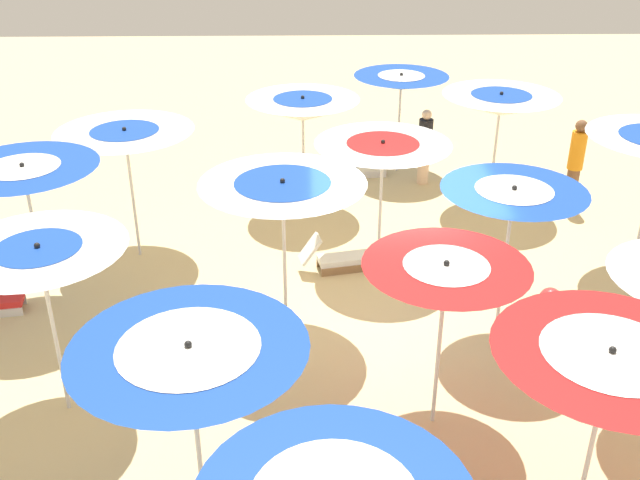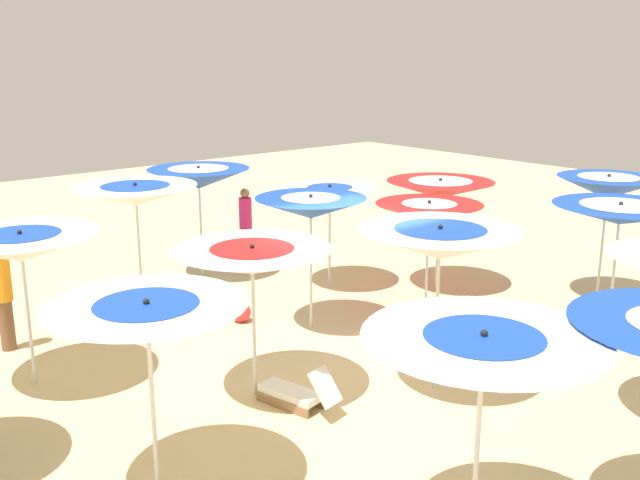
{
  "view_description": "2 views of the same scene",
  "coord_description": "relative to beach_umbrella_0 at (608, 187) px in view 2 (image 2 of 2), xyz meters",
  "views": [
    {
      "loc": [
        -9.26,
        1.33,
        6.28
      ],
      "look_at": [
        0.7,
        1.11,
        1.11
      ],
      "focal_mm": 41.38,
      "sensor_mm": 36.0,
      "label": 1
    },
    {
      "loc": [
        7.55,
        8.02,
        4.85
      ],
      "look_at": [
        -0.71,
        -1.57,
        1.55
      ],
      "focal_mm": 40.79,
      "sensor_mm": 36.0,
      "label": 2
    }
  ],
  "objects": [
    {
      "name": "beach_umbrella_3",
      "position": [
        5.15,
        -6.6,
        -0.1
      ],
      "size": [
        2.21,
        2.21,
        2.46
      ],
      "color": "silver",
      "rests_on": "ground"
    },
    {
      "name": "beach_umbrella_13",
      "position": [
        8.07,
        3.13,
        -0.12
      ],
      "size": [
        2.28,
        2.28,
        2.38
      ],
      "color": "silver",
      "rests_on": "ground"
    },
    {
      "name": "beach_umbrella_10",
      "position": [
        7.67,
        -1.08,
        -0.26
      ],
      "size": [
        2.23,
        2.23,
        2.27
      ],
      "color": "silver",
      "rests_on": "ground"
    },
    {
      "name": "beach_umbrella_0",
      "position": [
        0.0,
        0.0,
        0.0
      ],
      "size": [
        1.95,
        1.95,
        2.56
      ],
      "color": "silver",
      "rests_on": "ground"
    },
    {
      "name": "beach_umbrella_1",
      "position": [
        1.88,
        -2.61,
        -0.18
      ],
      "size": [
        2.2,
        2.2,
        2.35
      ],
      "color": "silver",
      "rests_on": "ground"
    },
    {
      "name": "beach_umbrella_9",
      "position": [
        5.55,
        0.48,
        -0.06
      ],
      "size": [
        2.27,
        2.27,
        2.5
      ],
      "color": "silver",
      "rests_on": "ground"
    },
    {
      "name": "beach_umbrella_5",
      "position": [
        3.61,
        -1.4,
        -0.21
      ],
      "size": [
        1.91,
        1.91,
        2.3
      ],
      "color": "silver",
      "rests_on": "ground"
    },
    {
      "name": "beach_umbrella_7",
      "position": [
        7.25,
        -5.37,
        -0.03
      ],
      "size": [
        2.28,
        2.28,
        2.5
      ],
      "color": "silver",
      "rests_on": "ground"
    },
    {
      "name": "beach_umbrella_2",
      "position": [
        3.48,
        -4.2,
        -0.32
      ],
      "size": [
        1.96,
        1.96,
        2.19
      ],
      "color": "silver",
      "rests_on": "ground"
    },
    {
      "name": "beach_umbrella_4",
      "position": [
        1.9,
        1.24,
        -0.05
      ],
      "size": [
        2.19,
        2.19,
        2.46
      ],
      "color": "silver",
      "rests_on": "ground"
    },
    {
      "name": "beachgoer_0",
      "position": [
        3.83,
        -6.77,
        -1.35
      ],
      "size": [
        0.3,
        0.3,
        1.78
      ],
      "rotation": [
        0.0,
        0.0,
        0.41
      ],
      "color": "#A3704C",
      "rests_on": "ground"
    },
    {
      "name": "beachgoer_2",
      "position": [
        9.84,
        -5.12,
        -1.31
      ],
      "size": [
        0.3,
        0.3,
        1.85
      ],
      "rotation": [
        0.0,
        0.0,
        1.39
      ],
      "color": "brown",
      "rests_on": "ground"
    },
    {
      "name": "beach_umbrella_6",
      "position": [
        5.35,
        -2.59,
        -0.08
      ],
      "size": [
        1.95,
        1.95,
        2.45
      ],
      "color": "silver",
      "rests_on": "ground"
    },
    {
      "name": "ground",
      "position": [
        5.72,
        -1.16,
        -2.31
      ],
      "size": [
        41.12,
        41.12,
        0.04
      ],
      "primitive_type": "cube",
      "color": "beige"
    },
    {
      "name": "beach_ball",
      "position": [
        6.15,
        -3.63,
        -2.11
      ],
      "size": [
        0.36,
        0.36,
        0.36
      ],
      "primitive_type": "sphere",
      "color": "red",
      "rests_on": "ground"
    },
    {
      "name": "lounger_2",
      "position": [
        7.47,
        -0.39,
        -2.07
      ],
      "size": [
        0.63,
        1.31,
        0.68
      ],
      "rotation": [
        0.0,
        0.0,
        4.92
      ],
      "color": "olive",
      "rests_on": "ground"
    },
    {
      "name": "beach_umbrella_11",
      "position": [
        9.98,
        -3.54,
        -0.17
      ],
      "size": [
        2.22,
        2.22,
        2.38
      ],
      "color": "silver",
      "rests_on": "ground"
    },
    {
      "name": "beach_umbrella_14",
      "position": [
        9.96,
        0.21,
        -0.23
      ],
      "size": [
        2.16,
        2.16,
        2.33
      ],
      "color": "silver",
      "rests_on": "ground"
    }
  ]
}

